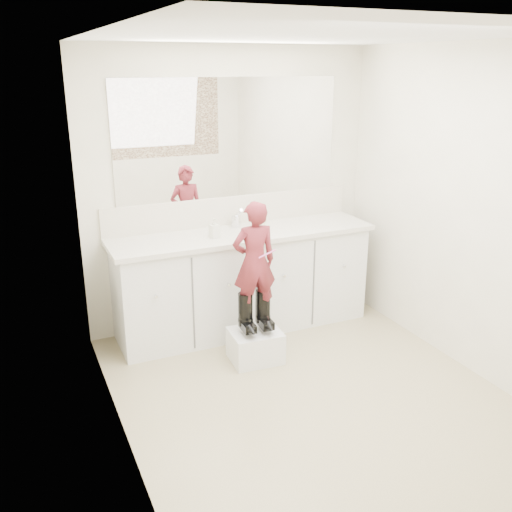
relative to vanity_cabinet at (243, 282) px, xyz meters
name	(u,v)px	position (x,y,z in m)	size (l,w,h in m)	color
floor	(310,395)	(0.00, -1.23, -0.42)	(3.00, 3.00, 0.00)	#8E805D
ceiling	(323,35)	(0.00, -1.23, 1.97)	(3.00, 3.00, 0.00)	white
wall_back	(230,189)	(0.00, 0.27, 0.77)	(2.60, 2.60, 0.00)	beige
wall_front	(495,326)	(0.00, -2.73, 0.77)	(2.60, 2.60, 0.00)	beige
wall_left	(113,260)	(-1.30, -1.23, 0.78)	(3.00, 3.00, 0.00)	beige
wall_right	(470,213)	(1.30, -1.23, 0.78)	(3.00, 3.00, 0.00)	beige
vanity_cabinet	(243,282)	(0.00, 0.00, 0.00)	(2.20, 0.55, 0.85)	silver
countertop	(243,234)	(0.00, -0.01, 0.45)	(2.28, 0.58, 0.04)	beige
backsplash	(231,210)	(0.00, 0.26, 0.59)	(2.28, 0.03, 0.25)	beige
mirror	(230,139)	(0.00, 0.26, 1.22)	(2.00, 0.02, 1.00)	white
dot_panel	(508,221)	(0.00, -2.71, 1.22)	(2.00, 0.01, 1.20)	#472819
faucet	(236,221)	(0.00, 0.15, 0.52)	(0.08, 0.08, 0.10)	silver
cup	(262,222)	(0.20, 0.05, 0.51)	(0.10, 0.10, 0.09)	beige
soap_bottle	(214,228)	(-0.28, -0.07, 0.55)	(0.07, 0.08, 0.16)	silver
step_stool	(255,346)	(-0.15, -0.60, -0.30)	(0.39, 0.33, 0.25)	silver
boot_left	(245,313)	(-0.23, -0.58, -0.01)	(0.12, 0.22, 0.33)	black
boot_right	(263,310)	(-0.08, -0.58, -0.01)	(0.12, 0.22, 0.33)	black
toddler	(254,262)	(-0.15, -0.58, 0.40)	(0.34, 0.23, 0.94)	#AF3543
toothbrush	(267,254)	(-0.08, -0.66, 0.47)	(0.01, 0.01, 0.14)	#ED5CB1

